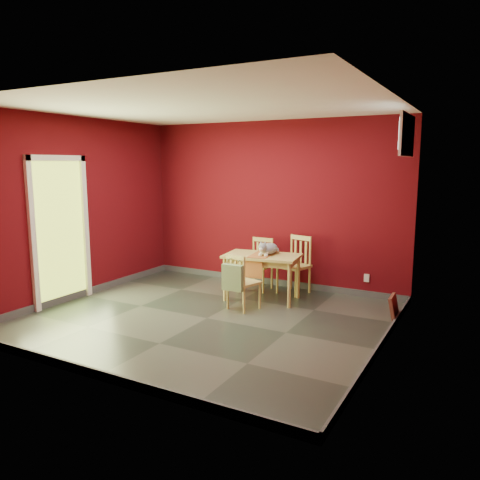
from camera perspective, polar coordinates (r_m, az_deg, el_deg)
The scene contains 13 objects.
ground at distance 6.26m, azimuth -4.04°, elevation -9.48°, with size 4.50×4.50×0.00m, color #2D342D.
room_shell at distance 6.24m, azimuth -4.04°, elevation -9.05°, with size 4.50×4.50×4.50m.
doorway at distance 7.17m, azimuth -21.14°, elevation 1.55°, with size 0.06×1.01×2.13m.
window at distance 6.07m, azimuth 19.65°, elevation 11.95°, with size 0.05×0.90×0.50m.
outlet_plate at distance 7.36m, azimuth 15.18°, elevation -4.49°, with size 0.08×0.01×0.12m, color silver.
dining_table at distance 6.94m, azimuth 2.70°, elevation -2.50°, with size 1.16×0.78×0.68m.
table_runner at distance 6.84m, azimuth 2.35°, elevation -2.32°, with size 0.36×0.62×0.30m.
chair_far_left at distance 7.55m, azimuth 2.38°, elevation -2.86°, with size 0.39×0.39×0.83m.
chair_far_right at distance 7.38m, azimuth 6.76°, elevation -2.92°, with size 0.51×0.51×0.90m.
chair_near at distance 6.50m, azimuth 0.24°, elevation -5.04°, with size 0.46×0.46×0.79m.
tote_bag at distance 6.32m, azimuth -0.87°, elevation -4.60°, with size 0.30×0.18×0.43m.
cat at distance 6.93m, azimuth 3.52°, elevation -0.81°, with size 0.25×0.47×0.24m, color slate, non-canonical shape.
picture_frame at distance 6.36m, azimuth 18.27°, elevation -7.98°, with size 0.13×0.35×0.35m.
Camera 1 is at (3.21, -4.99, 2.02)m, focal length 35.00 mm.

